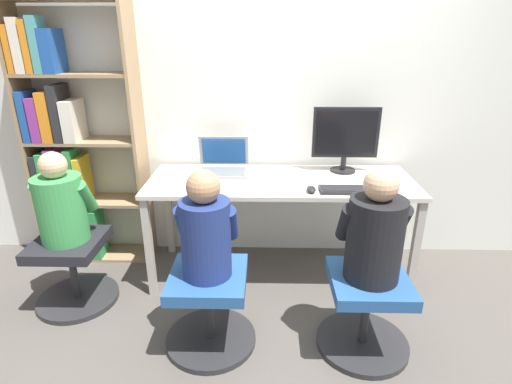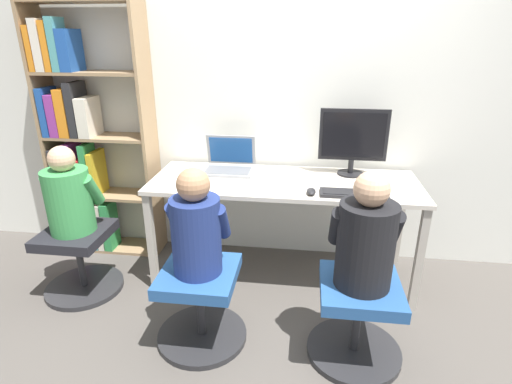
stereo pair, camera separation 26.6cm
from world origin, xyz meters
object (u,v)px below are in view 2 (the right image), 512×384
Objects in this scene: office_chair_left at (357,317)px; laptop at (229,164)px; person_at_monitor at (366,238)px; person_near_shelf at (69,196)px; office_chair_right at (200,303)px; office_chair_side at (80,258)px; desktop_monitor at (353,140)px; bookshelf at (84,144)px; keyboard at (354,194)px; person_at_laptop at (196,228)px.

laptop is at bearing 133.75° from office_chair_left.
person_at_monitor is 1.94m from person_near_shelf.
laptop is at bearing 89.78° from office_chair_right.
person_at_monitor is at bearing -0.48° from office_chair_right.
office_chair_left is 1.00× the size of office_chair_side.
desktop_monitor is 0.25× the size of bookshelf.
person_near_shelf is at bearing -71.76° from bookshelf.
office_chair_right is at bearing -148.65° from keyboard.
desktop_monitor is at bearing 89.91° from person_at_monitor.
bookshelf reaches higher than office_chair_right.
office_chair_right is at bearing -90.22° from laptop.
bookshelf is at bearing 108.11° from office_chair_side.
laptop is 0.69× the size of office_chair_right.
keyboard is at bearing -23.42° from laptop.
person_near_shelf is (-0.98, 0.38, -0.01)m from person_at_laptop.
office_chair_side is at bearing -174.96° from keyboard.
person_at_monitor is 2.33m from bookshelf.
keyboard is 1.05m from person_at_laptop.
office_chair_side is at bearing 168.39° from person_at_monitor.
person_at_monitor reaches higher than office_chair_left.
office_chair_side is (-0.98, 0.38, -0.49)m from person_at_laptop.
person_near_shelf is at bearing -175.09° from keyboard.
office_chair_side is (-1.90, -0.59, -0.78)m from desktop_monitor.
office_chair_right is (-0.00, -0.94, -0.57)m from laptop.
person_near_shelf is (-1.88, -0.16, -0.05)m from keyboard.
office_chair_left is 0.50m from person_at_monitor.
desktop_monitor reaches higher than office_chair_right.
office_chair_left is at bearing -88.75° from keyboard.
person_at_monitor is 0.91m from person_at_laptop.
desktop_monitor is 1.13× the size of keyboard.
office_chair_right is 1.68m from bookshelf.
person_near_shelf is at bearing 158.56° from office_chair_right.
office_chair_right is at bearing -21.21° from office_chair_side.
office_chair_left is 2.42m from bookshelf.
desktop_monitor is 1.54m from office_chair_right.
office_chair_left is (0.01, -0.56, -0.53)m from keyboard.
bookshelf is 3.30× the size of person_near_shelf.
bookshelf is at bearing 179.47° from desktop_monitor.
desktop_monitor is 1.25m from office_chair_left.
bookshelf reaches higher than office_chair_left.
laptop is 0.59× the size of person_at_monitor.
office_chair_left is (0.91, -0.95, -0.57)m from laptop.
office_chair_left is at bearing -46.25° from laptop.
office_chair_left is (-0.00, -0.98, -0.78)m from desktop_monitor.
person_at_monitor reaches higher than person_near_shelf.
person_at_laptop is (-0.00, 0.00, 0.49)m from office_chair_right.
person_near_shelf is (0.00, 0.00, 0.48)m from office_chair_side.
office_chair_right is (-0.90, -0.55, -0.53)m from keyboard.
desktop_monitor is 2.10m from bookshelf.
office_chair_left is at bearing -25.58° from bookshelf.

